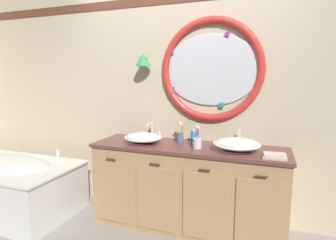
# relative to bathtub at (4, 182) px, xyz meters

# --- Properties ---
(ground_plane) EXTENTS (14.00, 14.00, 0.00)m
(ground_plane) POSITION_rel_bathtub_xyz_m (1.94, 0.10, -0.33)
(ground_plane) COLOR gray
(back_wall_assembly) EXTENTS (6.40, 0.26, 2.60)m
(back_wall_assembly) POSITION_rel_bathtub_xyz_m (1.96, 0.69, 0.99)
(back_wall_assembly) COLOR beige
(back_wall_assembly) RESTS_ON ground_plane
(vanity_counter) EXTENTS (1.92, 0.59, 0.85)m
(vanity_counter) POSITION_rel_bathtub_xyz_m (2.08, 0.38, 0.09)
(vanity_counter) COLOR tan
(vanity_counter) RESTS_ON ground_plane
(bathtub) EXTENTS (1.71, 0.90, 0.66)m
(bathtub) POSITION_rel_bathtub_xyz_m (0.00, 0.00, 0.00)
(bathtub) COLOR white
(bathtub) RESTS_ON ground_plane
(sink_basin_left) EXTENTS (0.39, 0.39, 0.10)m
(sink_basin_left) POSITION_rel_bathtub_xyz_m (1.61, 0.35, 0.57)
(sink_basin_left) COLOR white
(sink_basin_left) RESTS_ON vanity_counter
(sink_basin_right) EXTENTS (0.43, 0.43, 0.12)m
(sink_basin_right) POSITION_rel_bathtub_xyz_m (2.56, 0.35, 0.58)
(sink_basin_right) COLOR white
(sink_basin_right) RESTS_ON vanity_counter
(faucet_set_left) EXTENTS (0.24, 0.15, 0.18)m
(faucet_set_left) POSITION_rel_bathtub_xyz_m (1.61, 0.57, 0.58)
(faucet_set_left) COLOR silver
(faucet_set_left) RESTS_ON vanity_counter
(faucet_set_right) EXTENTS (0.24, 0.15, 0.16)m
(faucet_set_right) POSITION_rel_bathtub_xyz_m (2.56, 0.57, 0.58)
(faucet_set_right) COLOR silver
(faucet_set_right) RESTS_ON vanity_counter
(toothbrush_holder_left) EXTENTS (0.08, 0.08, 0.22)m
(toothbrush_holder_left) POSITION_rel_bathtub_xyz_m (1.96, 0.49, 0.58)
(toothbrush_holder_left) COLOR slate
(toothbrush_holder_left) RESTS_ON vanity_counter
(toothbrush_holder_right) EXTENTS (0.09, 0.09, 0.22)m
(toothbrush_holder_right) POSITION_rel_bathtub_xyz_m (2.19, 0.31, 0.57)
(toothbrush_holder_right) COLOR white
(toothbrush_holder_right) RESTS_ON vanity_counter
(soap_dispenser) EXTENTS (0.06, 0.07, 0.15)m
(soap_dispenser) POSITION_rel_bathtub_xyz_m (2.11, 0.51, 0.58)
(soap_dispenser) COLOR #388EBC
(soap_dispenser) RESTS_ON vanity_counter
(folded_hand_towel) EXTENTS (0.19, 0.13, 0.04)m
(folded_hand_towel) POSITION_rel_bathtub_xyz_m (2.88, 0.21, 0.53)
(folded_hand_towel) COLOR beige
(folded_hand_towel) RESTS_ON vanity_counter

